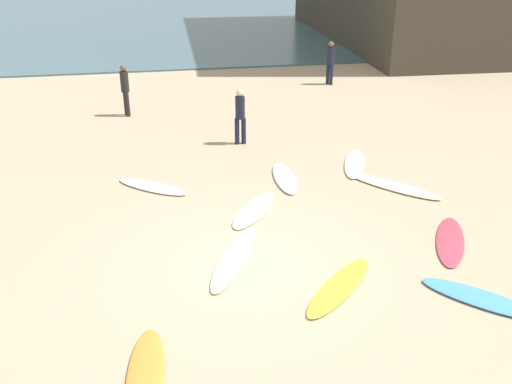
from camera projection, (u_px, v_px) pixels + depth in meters
The scene contains 15 objects.
ground_plane at pixel (247, 264), 10.64m from camera, with size 120.00×120.00×0.00m, color tan.
ocean_water at pixel (163, 16), 43.84m from camera, with size 120.00×40.00×0.08m, color #426675.
surfboard_0 at pixel (234, 257), 10.81m from camera, with size 0.51×2.53×0.07m, color silver.
surfboard_1 at pixel (355, 163), 15.27m from camera, with size 0.53×2.20×0.08m, color white.
surfboard_2 at pixel (339, 287), 9.91m from camera, with size 0.52×2.21×0.07m, color yellow.
surfboard_3 at pixel (254, 210), 12.69m from camera, with size 0.58×2.03×0.07m, color white.
surfboard_4 at pixel (450, 241), 11.40m from camera, with size 0.55×2.16×0.07m, color #D8465E.
surfboard_5 at pixel (146, 375), 7.90m from camera, with size 0.53×2.04×0.07m, color orange.
surfboard_6 at pixel (393, 186), 13.89m from camera, with size 0.56×2.49×0.08m, color #EBE8C6.
surfboard_7 at pixel (481, 299), 9.57m from camera, with size 0.57×2.07×0.08m, color #4C9EDA.
surfboard_8 at pixel (152, 187), 13.86m from camera, with size 0.54×2.01×0.08m, color silver.
surfboard_9 at pixel (285, 178), 14.35m from camera, with size 0.53×2.06×0.09m, color white.
beachgoer_near at pixel (125, 88), 19.08m from camera, with size 0.35×0.35×1.77m.
beachgoer_mid at pixel (240, 114), 16.47m from camera, with size 0.34×0.29×1.66m.
beachgoer_far at pixel (330, 61), 23.22m from camera, with size 0.38×0.38×1.77m.
Camera 1 is at (-1.59, -8.97, 5.67)m, focal length 39.35 mm.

